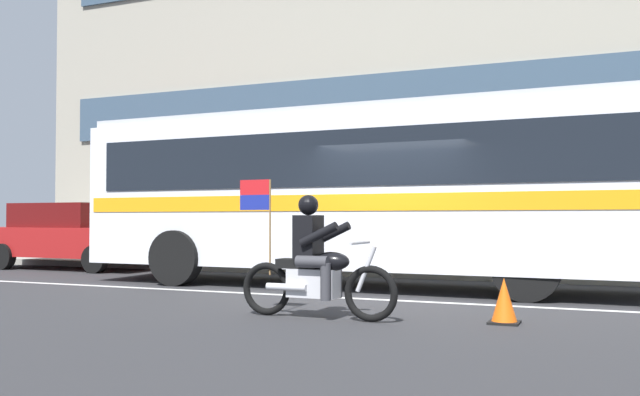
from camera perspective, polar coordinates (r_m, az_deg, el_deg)
ground_plane at (r=11.45m, az=5.84°, el=-8.02°), size 60.00×60.00×0.00m
sidewalk_curb at (r=16.36m, az=11.23°, el=-5.82°), size 28.00×3.80×0.15m
lane_center_stripe at (r=10.88m, az=4.89°, el=-8.33°), size 26.60×0.14×0.01m
office_building_facade at (r=19.27m, az=12.59°, el=13.94°), size 28.00×0.89×12.87m
transit_bus at (r=12.79m, az=3.79°, el=1.09°), size 10.93×2.85×3.22m
motorcycle_with_rider at (r=8.79m, az=-0.42°, el=-5.59°), size 2.20×0.64×1.78m
parked_sedan_curbside at (r=18.40m, az=-19.82°, el=-2.87°), size 4.67×1.91×1.64m
fire_hydrant at (r=15.96m, az=6.20°, el=-4.35°), size 0.22×0.30×0.75m
traffic_cone at (r=8.68m, az=14.93°, el=-8.29°), size 0.36×0.36×0.55m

